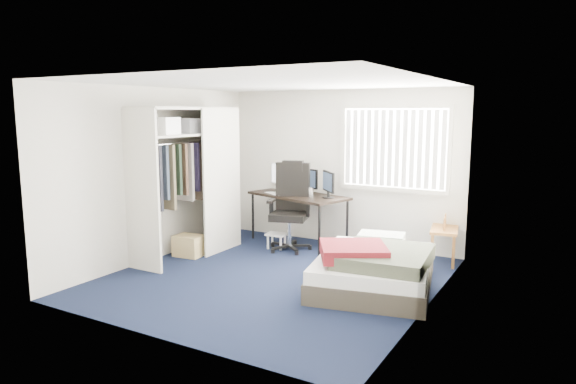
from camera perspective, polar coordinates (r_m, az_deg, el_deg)
The scene contains 10 objects.
ground at distance 6.81m, azimuth -1.56°, elevation -9.50°, with size 4.20×4.20×0.00m, color black.
room_shell at distance 6.49m, azimuth -1.62°, elevation 3.25°, with size 4.20×4.20×4.20m.
window_assembly at distance 7.97m, azimuth 11.70°, elevation 4.77°, with size 1.72×0.09×1.32m.
closet at distance 7.71m, azimuth -11.25°, elevation 2.80°, with size 0.64×1.84×2.22m.
desk at distance 8.37m, azimuth 1.28°, elevation -0.12°, with size 1.80×1.20×1.28m.
office_chair at distance 8.09m, azimuth 0.30°, elevation -2.62°, with size 0.81×0.81×1.39m.
footstool at distance 8.15m, azimuth -1.29°, elevation -5.00°, with size 0.33×0.27×0.25m.
nightstand at distance 7.73m, azimuth 16.99°, elevation -4.26°, with size 0.49×0.79×0.68m.
bed at distance 6.45m, azimuth 9.58°, elevation -8.22°, with size 1.70×2.05×0.60m.
pine_box at distance 7.90m, azimuth -10.93°, elevation -5.87°, with size 0.42×0.31×0.31m, color tan.
Camera 1 is at (3.36, -5.52, 2.15)m, focal length 32.00 mm.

